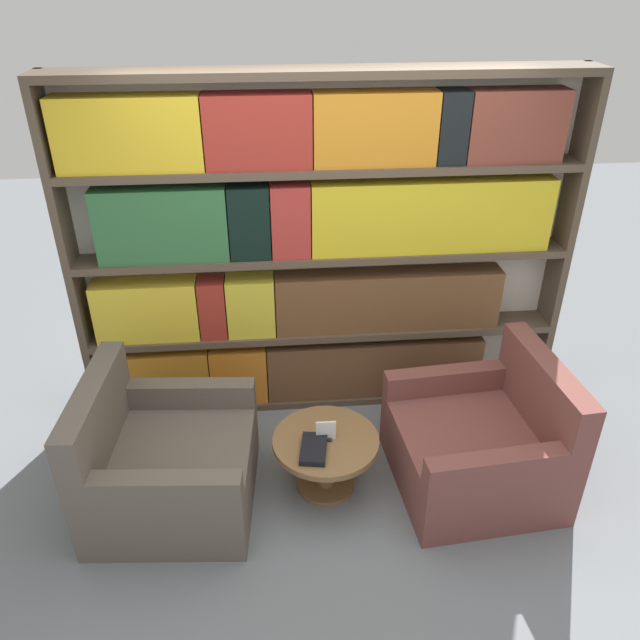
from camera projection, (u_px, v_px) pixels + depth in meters
name	position (u px, v px, depth m)	size (l,w,h in m)	color
ground_plane	(342.00, 517.00, 3.74)	(14.00, 14.00, 0.00)	slate
bookshelf	(316.00, 254.00, 4.19)	(3.34, 0.30, 2.35)	silver
armchair_left	(165.00, 465.00, 3.72)	(1.00, 1.02, 0.86)	brown
armchair_right	(481.00, 445.00, 3.87)	(1.01, 1.02, 0.86)	brown
coffee_table	(326.00, 452.00, 3.82)	(0.65, 0.65, 0.39)	brown
table_sign	(326.00, 432.00, 3.74)	(0.12, 0.06, 0.13)	black
stray_book	(314.00, 449.00, 3.66)	(0.19, 0.28, 0.04)	black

